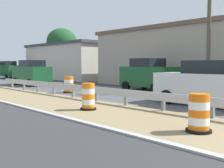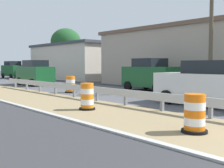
{
  "view_description": "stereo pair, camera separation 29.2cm",
  "coord_description": "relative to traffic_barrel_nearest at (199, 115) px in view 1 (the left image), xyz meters",
  "views": [
    {
      "loc": [
        -6.39,
        -0.18,
        1.8
      ],
      "look_at": [
        2.49,
        9.58,
        0.88
      ],
      "focal_mm": 45.08,
      "sensor_mm": 36.0,
      "label": 1
    },
    {
      "loc": [
        -6.17,
        -0.38,
        1.8
      ],
      "look_at": [
        2.49,
        9.58,
        0.88
      ],
      "focal_mm": 45.08,
      "sensor_mm": 36.0,
      "label": 2
    }
  ],
  "objects": [
    {
      "name": "utility_pole_near",
      "position": [
        9.43,
        4.97,
        3.62
      ],
      "size": [
        0.24,
        1.8,
        7.86
      ],
      "color": "brown",
      "rests_on": "ground"
    },
    {
      "name": "car_trailing_far_lane",
      "position": [
        4.68,
        2.27,
        0.53
      ],
      "size": [
        2.08,
        4.7,
        1.97
      ],
      "rotation": [
        0.0,
        0.0,
        1.58
      ],
      "color": "silver",
      "rests_on": "ground"
    },
    {
      "name": "car_trailing_near_lane",
      "position": [
        7.97,
        32.3,
        0.66
      ],
      "size": [
        2.01,
        4.58,
        2.25
      ],
      "rotation": [
        0.0,
        0.0,
        -1.59
      ],
      "color": "#195128",
      "rests_on": "ground"
    },
    {
      "name": "car_distant_a",
      "position": [
        8.0,
        8.5,
        0.64
      ],
      "size": [
        2.18,
        4.07,
        2.21
      ],
      "rotation": [
        0.0,
        0.0,
        -1.6
      ],
      "color": "#195128",
      "rests_on": "ground"
    },
    {
      "name": "car_lead_near_lane",
      "position": [
        4.57,
        18.88,
        0.62
      ],
      "size": [
        2.05,
        4.4,
        2.17
      ],
      "rotation": [
        0.0,
        0.0,
        1.55
      ],
      "color": "#195128",
      "rests_on": "ground"
    },
    {
      "name": "bush_roadside",
      "position": [
        7.09,
        3.94,
        0.5
      ],
      "size": [
        2.31,
        2.31,
        1.93
      ],
      "primitive_type": "ellipsoid",
      "color": "#337533",
      "rests_on": "ground"
    },
    {
      "name": "traffic_barrel_nearest",
      "position": [
        0.0,
        0.0,
        0.0
      ],
      "size": [
        0.69,
        0.69,
        1.03
      ],
      "color": "orange",
      "rests_on": "ground"
    },
    {
      "name": "traffic_barrel_mid",
      "position": [
        3.26,
        11.1,
        0.02
      ],
      "size": [
        0.72,
        0.72,
        1.06
      ],
      "color": "orange",
      "rests_on": "ground"
    },
    {
      "name": "traffic_barrel_close",
      "position": [
        0.09,
        4.93,
        0.02
      ],
      "size": [
        0.64,
        0.64,
        1.07
      ],
      "color": "orange",
      "rests_on": "ground"
    },
    {
      "name": "tree_roadside",
      "position": [
        12.08,
        25.86,
        4.07
      ],
      "size": [
        3.7,
        3.7,
        6.23
      ],
      "color": "#4C3D2D",
      "rests_on": "ground"
    },
    {
      "name": "roadside_shop_near",
      "position": [
        13.54,
        9.62,
        1.97
      ],
      "size": [
        6.73,
        14.76,
        4.85
      ],
      "color": "#AD9E8E",
      "rests_on": "ground"
    },
    {
      "name": "roadside_shop_far",
      "position": [
        14.11,
        25.61,
        1.73
      ],
      "size": [
        8.0,
        13.05,
        4.36
      ],
      "color": "beige",
      "rests_on": "ground"
    }
  ]
}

